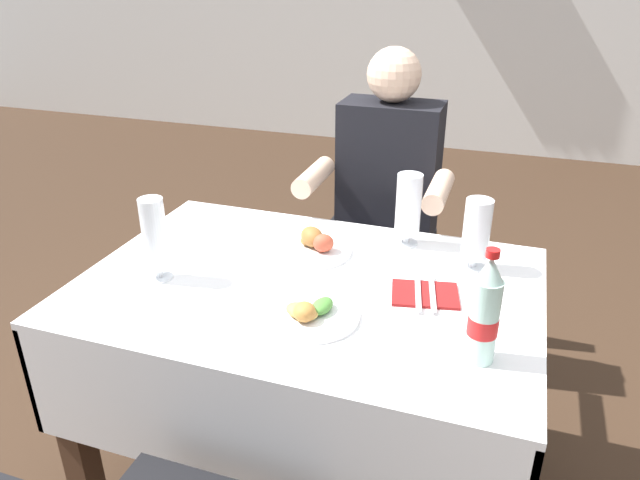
{
  "coord_description": "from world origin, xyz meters",
  "views": [
    {
      "loc": [
        0.52,
        -1.34,
        1.53
      ],
      "look_at": [
        0.04,
        0.08,
        0.82
      ],
      "focal_mm": 33.48,
      "sensor_mm": 36.0,
      "label": 1
    }
  ],
  "objects_px": {
    "beer_glass_middle": "(155,240)",
    "napkin_cutlery_set": "(425,294)",
    "main_dining_table": "(309,334)",
    "beer_glass_right": "(476,234)",
    "plate_far_diner": "(314,245)",
    "cola_bottle_primary": "(484,313)",
    "chair_far_diner_seat": "(377,228)",
    "beer_glass_left": "(408,210)",
    "seated_diner_far": "(384,202)",
    "plate_near_camera": "(311,313)"
  },
  "relations": [
    {
      "from": "main_dining_table",
      "to": "plate_far_diner",
      "type": "distance_m",
      "value": 0.26
    },
    {
      "from": "beer_glass_middle",
      "to": "beer_glass_right",
      "type": "distance_m",
      "value": 0.87
    },
    {
      "from": "chair_far_diner_seat",
      "to": "beer_glass_middle",
      "type": "xyz_separation_m",
      "value": [
        -0.39,
        -0.92,
        0.3
      ]
    },
    {
      "from": "plate_far_diner",
      "to": "cola_bottle_primary",
      "type": "distance_m",
      "value": 0.64
    },
    {
      "from": "plate_near_camera",
      "to": "cola_bottle_primary",
      "type": "distance_m",
      "value": 0.41
    },
    {
      "from": "chair_far_diner_seat",
      "to": "plate_near_camera",
      "type": "relative_size",
      "value": 4.3
    },
    {
      "from": "plate_far_diner",
      "to": "cola_bottle_primary",
      "type": "relative_size",
      "value": 0.87
    },
    {
      "from": "plate_far_diner",
      "to": "beer_glass_left",
      "type": "bearing_deg",
      "value": 29.59
    },
    {
      "from": "plate_near_camera",
      "to": "cola_bottle_primary",
      "type": "height_order",
      "value": "cola_bottle_primary"
    },
    {
      "from": "main_dining_table",
      "to": "napkin_cutlery_set",
      "type": "xyz_separation_m",
      "value": [
        0.31,
        0.03,
        0.17
      ]
    },
    {
      "from": "main_dining_table",
      "to": "beer_glass_middle",
      "type": "bearing_deg",
      "value": -164.14
    },
    {
      "from": "plate_far_diner",
      "to": "cola_bottle_primary",
      "type": "xyz_separation_m",
      "value": [
        0.51,
        -0.38,
        0.1
      ]
    },
    {
      "from": "seated_diner_far",
      "to": "beer_glass_left",
      "type": "relative_size",
      "value": 5.67
    },
    {
      "from": "main_dining_table",
      "to": "seated_diner_far",
      "type": "bearing_deg",
      "value": 86.19
    },
    {
      "from": "plate_near_camera",
      "to": "seated_diner_far",
      "type": "bearing_deg",
      "value": 91.48
    },
    {
      "from": "cola_bottle_primary",
      "to": "napkin_cutlery_set",
      "type": "relative_size",
      "value": 1.36
    },
    {
      "from": "main_dining_table",
      "to": "seated_diner_far",
      "type": "relative_size",
      "value": 0.96
    },
    {
      "from": "main_dining_table",
      "to": "chair_far_diner_seat",
      "type": "relative_size",
      "value": 1.25
    },
    {
      "from": "seated_diner_far",
      "to": "chair_far_diner_seat",
      "type": "bearing_deg",
      "value": 113.16
    },
    {
      "from": "plate_far_diner",
      "to": "beer_glass_right",
      "type": "bearing_deg",
      "value": 5.89
    },
    {
      "from": "plate_far_diner",
      "to": "beer_glass_left",
      "type": "height_order",
      "value": "beer_glass_left"
    },
    {
      "from": "plate_near_camera",
      "to": "main_dining_table",
      "type": "bearing_deg",
      "value": 112.4
    },
    {
      "from": "plate_near_camera",
      "to": "beer_glass_left",
      "type": "bearing_deg",
      "value": 74.66
    },
    {
      "from": "cola_bottle_primary",
      "to": "chair_far_diner_seat",
      "type": "bearing_deg",
      "value": 114.82
    },
    {
      "from": "chair_far_diner_seat",
      "to": "beer_glass_left",
      "type": "height_order",
      "value": "chair_far_diner_seat"
    },
    {
      "from": "chair_far_diner_seat",
      "to": "beer_glass_middle",
      "type": "distance_m",
      "value": 1.04
    },
    {
      "from": "beer_glass_middle",
      "to": "cola_bottle_primary",
      "type": "bearing_deg",
      "value": -5.93
    },
    {
      "from": "beer_glass_middle",
      "to": "beer_glass_right",
      "type": "xyz_separation_m",
      "value": [
        0.8,
        0.33,
        -0.01
      ]
    },
    {
      "from": "chair_far_diner_seat",
      "to": "napkin_cutlery_set",
      "type": "distance_m",
      "value": 0.86
    },
    {
      "from": "plate_far_diner",
      "to": "napkin_cutlery_set",
      "type": "height_order",
      "value": "plate_far_diner"
    },
    {
      "from": "cola_bottle_primary",
      "to": "napkin_cutlery_set",
      "type": "height_order",
      "value": "cola_bottle_primary"
    },
    {
      "from": "chair_far_diner_seat",
      "to": "beer_glass_middle",
      "type": "height_order",
      "value": "beer_glass_middle"
    },
    {
      "from": "main_dining_table",
      "to": "beer_glass_right",
      "type": "distance_m",
      "value": 0.54
    },
    {
      "from": "plate_far_diner",
      "to": "beer_glass_left",
      "type": "xyz_separation_m",
      "value": [
        0.25,
        0.14,
        0.09
      ]
    },
    {
      "from": "plate_near_camera",
      "to": "beer_glass_middle",
      "type": "xyz_separation_m",
      "value": [
        -0.46,
        0.06,
        0.1
      ]
    },
    {
      "from": "main_dining_table",
      "to": "beer_glass_middle",
      "type": "relative_size",
      "value": 5.24
    },
    {
      "from": "seated_diner_far",
      "to": "beer_glass_middle",
      "type": "xyz_separation_m",
      "value": [
        -0.44,
        -0.81,
        0.15
      ]
    },
    {
      "from": "chair_far_diner_seat",
      "to": "beer_glass_left",
      "type": "distance_m",
      "value": 0.61
    },
    {
      "from": "main_dining_table",
      "to": "plate_far_diner",
      "type": "xyz_separation_m",
      "value": [
        -0.05,
        0.18,
        0.19
      ]
    },
    {
      "from": "chair_far_diner_seat",
      "to": "main_dining_table",
      "type": "bearing_deg",
      "value": -90.0
    },
    {
      "from": "beer_glass_left",
      "to": "napkin_cutlery_set",
      "type": "relative_size",
      "value": 1.13
    },
    {
      "from": "main_dining_table",
      "to": "beer_glass_left",
      "type": "bearing_deg",
      "value": 57.56
    },
    {
      "from": "beer_glass_left",
      "to": "beer_glass_right",
      "type": "xyz_separation_m",
      "value": [
        0.21,
        -0.09,
        -0.01
      ]
    },
    {
      "from": "beer_glass_left",
      "to": "beer_glass_right",
      "type": "bearing_deg",
      "value": -24.38
    },
    {
      "from": "beer_glass_middle",
      "to": "napkin_cutlery_set",
      "type": "distance_m",
      "value": 0.72
    },
    {
      "from": "plate_far_diner",
      "to": "napkin_cutlery_set",
      "type": "distance_m",
      "value": 0.39
    },
    {
      "from": "plate_far_diner",
      "to": "beer_glass_left",
      "type": "relative_size",
      "value": 1.04
    },
    {
      "from": "plate_near_camera",
      "to": "cola_bottle_primary",
      "type": "xyz_separation_m",
      "value": [
        0.4,
        -0.03,
        0.1
      ]
    },
    {
      "from": "plate_near_camera",
      "to": "beer_glass_right",
      "type": "relative_size",
      "value": 1.1
    },
    {
      "from": "beer_glass_middle",
      "to": "beer_glass_right",
      "type": "bearing_deg",
      "value": 22.74
    }
  ]
}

